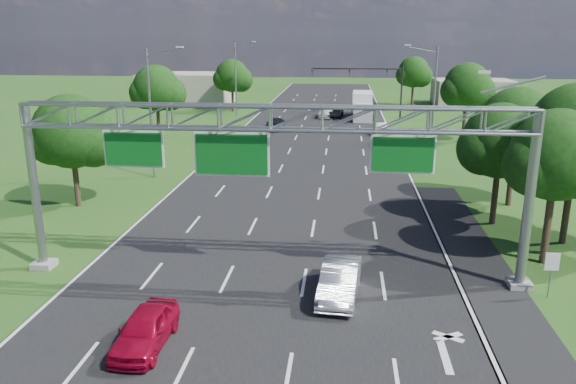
# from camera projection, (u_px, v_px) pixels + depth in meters

# --- Properties ---
(ground) EXTENTS (220.00, 220.00, 0.00)m
(ground) POSITION_uv_depth(u_px,v_px,m) (298.00, 181.00, 43.67)
(ground) COLOR #1E4E17
(ground) RESTS_ON ground
(road) EXTENTS (18.00, 180.00, 0.02)m
(road) POSITION_uv_depth(u_px,v_px,m) (298.00, 181.00, 43.67)
(road) COLOR black
(road) RESTS_ON ground
(road_flare) EXTENTS (3.00, 30.00, 0.02)m
(road_flare) POSITION_uv_depth(u_px,v_px,m) (479.00, 268.00, 27.36)
(road_flare) COLOR black
(road_flare) RESTS_ON ground
(sign_gantry) EXTENTS (23.50, 1.00, 9.56)m
(sign_gantry) POSITION_uv_depth(u_px,v_px,m) (273.00, 132.00, 24.52)
(sign_gantry) COLOR gray
(sign_gantry) RESTS_ON ground
(regulatory_sign) EXTENTS (0.60, 0.08, 2.10)m
(regulatory_sign) POSITION_uv_depth(u_px,v_px,m) (552.00, 266.00, 23.85)
(regulatory_sign) COLOR gray
(regulatory_sign) RESTS_ON ground
(traffic_signal) EXTENTS (12.21, 0.24, 7.00)m
(traffic_signal) POSITION_uv_depth(u_px,v_px,m) (375.00, 80.00, 75.08)
(traffic_signal) COLOR black
(traffic_signal) RESTS_ON ground
(streetlight_l_near) EXTENTS (2.97, 0.22, 10.16)m
(streetlight_l_near) POSITION_uv_depth(u_px,v_px,m) (153.00, 107.00, 43.24)
(streetlight_l_near) COLOR gray
(streetlight_l_near) RESTS_ON ground
(streetlight_l_far) EXTENTS (2.97, 0.22, 10.16)m
(streetlight_l_far) POSITION_uv_depth(u_px,v_px,m) (237.00, 76.00, 76.77)
(streetlight_l_far) COLOR gray
(streetlight_l_far) RESTS_ON ground
(streetlight_r_mid) EXTENTS (2.97, 0.22, 10.16)m
(streetlight_r_mid) POSITION_uv_depth(u_px,v_px,m) (432.00, 97.00, 50.65)
(streetlight_r_mid) COLOR gray
(streetlight_r_mid) RESTS_ON ground
(tree_cluster_right) EXTENTS (9.91, 14.60, 8.68)m
(tree_cluster_right) POSITION_uv_depth(u_px,v_px,m) (553.00, 143.00, 30.45)
(tree_cluster_right) COLOR #2D2116
(tree_cluster_right) RESTS_ON ground
(tree_verge_la) EXTENTS (5.76, 4.80, 7.40)m
(tree_verge_la) POSITION_uv_depth(u_px,v_px,m) (73.00, 135.00, 36.08)
(tree_verge_la) COLOR #2D2116
(tree_verge_la) RESTS_ON ground
(tree_verge_lb) EXTENTS (5.76, 4.80, 8.06)m
(tree_verge_lb) POSITION_uv_depth(u_px,v_px,m) (157.00, 90.00, 58.13)
(tree_verge_lb) COLOR #2D2116
(tree_verge_lb) RESTS_ON ground
(tree_verge_lc) EXTENTS (5.76, 4.80, 7.62)m
(tree_verge_lc) POSITION_uv_depth(u_px,v_px,m) (233.00, 77.00, 81.91)
(tree_verge_lc) COLOR #2D2116
(tree_verge_lc) RESTS_ON ground
(tree_verge_rd) EXTENTS (5.76, 4.80, 8.28)m
(tree_verge_rd) POSITION_uv_depth(u_px,v_px,m) (468.00, 88.00, 57.88)
(tree_verge_rd) COLOR #2D2116
(tree_verge_rd) RESTS_ON ground
(tree_verge_re) EXTENTS (5.76, 4.80, 7.84)m
(tree_verge_re) POSITION_uv_depth(u_px,v_px,m) (414.00, 73.00, 86.93)
(tree_verge_re) COLOR #2D2116
(tree_verge_re) RESTS_ON ground
(building_left) EXTENTS (14.00, 10.00, 5.00)m
(building_left) POSITION_uv_depth(u_px,v_px,m) (188.00, 89.00, 91.08)
(building_left) COLOR gray
(building_left) RESTS_ON ground
(building_right) EXTENTS (12.00, 9.00, 4.00)m
(building_right) POSITION_uv_depth(u_px,v_px,m) (472.00, 92.00, 90.64)
(building_right) COLOR gray
(building_right) RESTS_ON ground
(red_coupe) EXTENTS (1.69, 4.05, 1.37)m
(red_coupe) POSITION_uv_depth(u_px,v_px,m) (145.00, 329.00, 20.34)
(red_coupe) COLOR #A50726
(red_coupe) RESTS_ON ground
(silver_sedan) EXTENTS (1.98, 4.61, 1.48)m
(silver_sedan) POSITION_uv_depth(u_px,v_px,m) (340.00, 281.00, 24.23)
(silver_sedan) COLOR silver
(silver_sedan) RESTS_ON ground
(car_queue_a) EXTENTS (2.27, 5.04, 1.43)m
(car_queue_a) POSITION_uv_depth(u_px,v_px,m) (326.00, 112.00, 77.00)
(car_queue_a) COLOR silver
(car_queue_a) RESTS_ON ground
(car_queue_b) EXTENTS (2.74, 5.13, 1.37)m
(car_queue_b) POSITION_uv_depth(u_px,v_px,m) (334.00, 113.00, 76.89)
(car_queue_b) COLOR black
(car_queue_b) RESTS_ON ground
(car_queue_c) EXTENTS (2.39, 4.66, 1.52)m
(car_queue_c) POSITION_uv_depth(u_px,v_px,m) (274.00, 124.00, 66.57)
(car_queue_c) COLOR black
(car_queue_c) RESTS_ON ground
(car_queue_d) EXTENTS (1.46, 3.92, 1.28)m
(car_queue_d) POSITION_uv_depth(u_px,v_px,m) (380.00, 129.00, 63.90)
(car_queue_d) COLOR silver
(car_queue_d) RESTS_ON ground
(box_truck) EXTENTS (2.76, 9.04, 3.41)m
(box_truck) POSITION_uv_depth(u_px,v_px,m) (362.00, 106.00, 76.24)
(box_truck) COLOR silver
(box_truck) RESTS_ON ground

